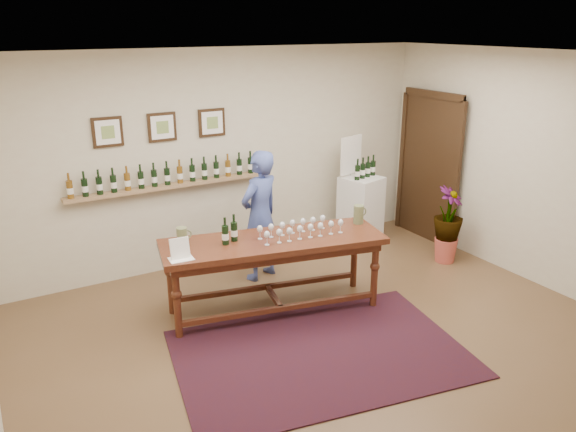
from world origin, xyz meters
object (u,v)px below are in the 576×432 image
potted_plant (448,225)px  person (260,216)px  tasting_table (273,250)px  display_pedestal (360,211)px

potted_plant → person: bearing=161.1°
tasting_table → potted_plant: (2.67, 0.03, -0.21)m
display_pedestal → person: (-1.79, -0.31, 0.32)m
display_pedestal → person: size_ratio=0.61×
tasting_table → display_pedestal: (2.07, 1.16, -0.23)m
display_pedestal → potted_plant: 1.28m
tasting_table → potted_plant: potted_plant is taller
person → display_pedestal: bearing=169.5°
display_pedestal → potted_plant: (0.60, -1.13, 0.02)m
tasting_table → potted_plant: bearing=12.7°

